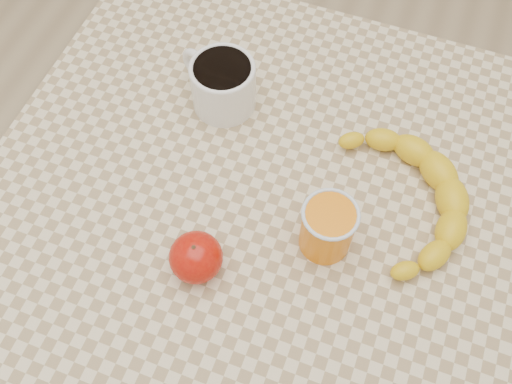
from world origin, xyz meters
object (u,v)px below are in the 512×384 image
(table, at_px, (256,225))
(banana, at_px, (408,197))
(coffee_mug, at_px, (222,83))
(orange_juice_glass, at_px, (327,228))
(apple, at_px, (196,257))

(table, height_order, banana, banana)
(table, relative_size, banana, 2.36)
(coffee_mug, bearing_deg, orange_juice_glass, -38.64)
(coffee_mug, bearing_deg, apple, -74.91)
(orange_juice_glass, bearing_deg, table, 164.68)
(apple, bearing_deg, banana, 38.45)
(apple, height_order, banana, apple)
(coffee_mug, relative_size, banana, 0.44)
(coffee_mug, distance_m, apple, 0.28)
(banana, bearing_deg, coffee_mug, 140.39)
(banana, bearing_deg, orange_juice_glass, -158.55)
(orange_juice_glass, xyz_separation_m, banana, (0.09, 0.10, -0.02))
(orange_juice_glass, distance_m, banana, 0.13)
(orange_juice_glass, relative_size, banana, 0.26)
(orange_juice_glass, distance_m, apple, 0.18)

